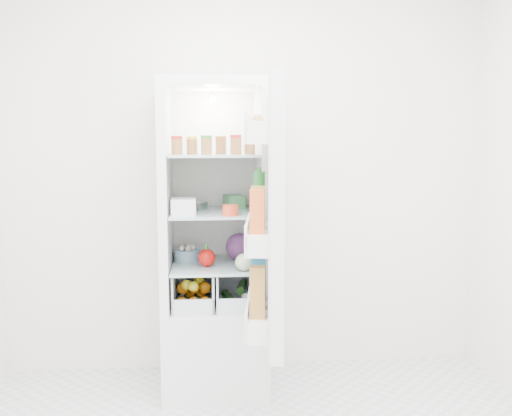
{
  "coord_description": "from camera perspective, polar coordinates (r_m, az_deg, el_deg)",
  "views": [
    {
      "loc": [
        -0.23,
        -2.08,
        1.48
      ],
      "look_at": [
        0.02,
        0.95,
        1.1
      ],
      "focal_mm": 40.0,
      "sensor_mm": 36.0,
      "label": 1
    }
  ],
  "objects": [
    {
      "name": "foil_tray",
      "position": [
        3.37,
        -6.7,
        0.21
      ],
      "size": [
        0.22,
        0.19,
        0.04
      ],
      "primitive_type": "cube",
      "rotation": [
        0.0,
        0.0,
        -0.41
      ],
      "color": "silver",
      "rests_on": "shelf_mid"
    },
    {
      "name": "veg_pile",
      "position": [
        3.39,
        -1.95,
        -8.6
      ],
      "size": [
        0.16,
        0.3,
        0.1
      ],
      "color": "#214B19",
      "rests_on": "refrigerator"
    },
    {
      "name": "tub_green",
      "position": [
        3.43,
        -2.2,
        0.66
      ],
      "size": [
        0.13,
        0.16,
        0.08
      ],
      "primitive_type": "cube",
      "rotation": [
        0.0,
        0.0,
        0.25
      ],
      "color": "#429254",
      "rests_on": "shelf_mid"
    },
    {
      "name": "shelf_mid",
      "position": [
        3.29,
        -4.2,
        -0.44
      ],
      "size": [
        0.49,
        0.53,
        0.02
      ],
      "primitive_type": "cube",
      "color": "silver",
      "rests_on": "refrigerator"
    },
    {
      "name": "citrus_pile",
      "position": [
        3.37,
        -6.23,
        -8.38
      ],
      "size": [
        0.2,
        0.31,
        0.16
      ],
      "color": "orange",
      "rests_on": "refrigerator"
    },
    {
      "name": "mushroom_bowl",
      "position": [
        3.43,
        -6.95,
        -4.72
      ],
      "size": [
        0.16,
        0.16,
        0.07
      ],
      "primitive_type": "cylinder",
      "rotation": [
        0.0,
        0.0,
        -0.12
      ],
      "color": "#82A8C3",
      "rests_on": "shelf_low"
    },
    {
      "name": "crisper_right",
      "position": [
        3.38,
        -2.04,
        -7.82
      ],
      "size": [
        0.23,
        0.46,
        0.22
      ],
      "primitive_type": null,
      "color": "silver",
      "rests_on": "refrigerator"
    },
    {
      "name": "bell_pepper",
      "position": [
        3.27,
        -4.96,
        -4.98
      ],
      "size": [
        0.1,
        0.1,
        0.1
      ],
      "primitive_type": "sphere",
      "color": "#BB100B",
      "rests_on": "shelf_low"
    },
    {
      "name": "crisper_left",
      "position": [
        3.38,
        -6.23,
        -7.87
      ],
      "size": [
        0.23,
        0.46,
        0.22
      ],
      "primitive_type": null,
      "color": "silver",
      "rests_on": "refrigerator"
    },
    {
      "name": "red_cabbage",
      "position": [
        3.41,
        -1.67,
        -3.91
      ],
      "size": [
        0.16,
        0.16,
        0.16
      ],
      "primitive_type": "sphere",
      "color": "#592162",
      "rests_on": "shelf_low"
    },
    {
      "name": "fridge_door",
      "position": [
        2.74,
        1.51,
        -1.05
      ],
      "size": [
        0.23,
        0.6,
        1.3
      ],
      "rotation": [
        0.0,
        0.0,
        1.46
      ],
      "color": "white",
      "rests_on": "refrigerator"
    },
    {
      "name": "shelf_low",
      "position": [
        3.35,
        -4.16,
        -5.7
      ],
      "size": [
        0.49,
        0.53,
        0.01
      ],
      "primitive_type": "cube",
      "color": "silver",
      "rests_on": "refrigerator"
    },
    {
      "name": "refrigerator",
      "position": [
        3.43,
        -4.16,
        -6.69
      ],
      "size": [
        0.6,
        0.6,
        1.8
      ],
      "color": "white",
      "rests_on": "ground"
    },
    {
      "name": "shelf_top",
      "position": [
        3.27,
        -4.26,
        5.31
      ],
      "size": [
        0.49,
        0.53,
        0.02
      ],
      "primitive_type": "cube",
      "color": "silver",
      "rests_on": "refrigerator"
    },
    {
      "name": "tin_red",
      "position": [
        3.09,
        -2.57,
        -0.23
      ],
      "size": [
        0.1,
        0.1,
        0.06
      ],
      "primitive_type": "cylinder",
      "rotation": [
        0.0,
        0.0,
        0.13
      ],
      "color": "#E24221",
      "rests_on": "shelf_mid"
    },
    {
      "name": "tub_white",
      "position": [
        3.18,
        -7.25,
        0.18
      ],
      "size": [
        0.14,
        0.14,
        0.09
      ],
      "primitive_type": "cube",
      "rotation": [
        0.0,
        0.0,
        0.02
      ],
      "color": "white",
      "rests_on": "shelf_mid"
    },
    {
      "name": "room_walls",
      "position": [
        2.1,
        1.59,
        10.12
      ],
      "size": [
        3.02,
        3.02,
        2.61
      ],
      "color": "white",
      "rests_on": "ground"
    },
    {
      "name": "condiment_jars",
      "position": [
        3.15,
        -4.24,
        6.16
      ],
      "size": [
        0.46,
        0.16,
        0.08
      ],
      "color": "#B21919",
      "rests_on": "shelf_top"
    },
    {
      "name": "squeeze_bottle",
      "position": [
        3.43,
        -0.7,
        6.98
      ],
      "size": [
        0.06,
        0.06,
        0.17
      ],
      "primitive_type": "cylinder",
      "rotation": [
        0.0,
        0.0,
        -0.21
      ],
      "color": "white",
      "rests_on": "shelf_top"
    },
    {
      "name": "salad_bag",
      "position": [
        3.15,
        -1.22,
        -5.45
      ],
      "size": [
        0.1,
        0.1,
        0.1
      ],
      "primitive_type": "sphere",
      "color": "#B2C997",
      "rests_on": "shelf_low"
    }
  ]
}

